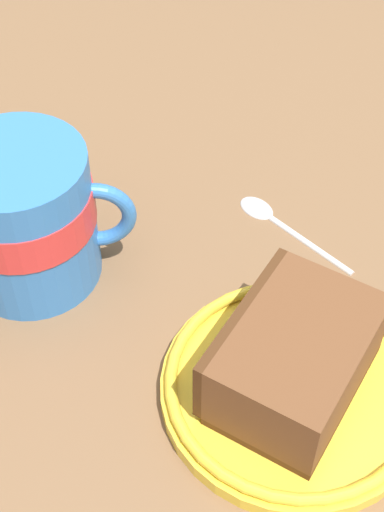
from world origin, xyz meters
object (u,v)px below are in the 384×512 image
object	(u,v)px
small_plate	(293,387)
cake_slice	(294,358)
teaspoon	(272,216)
tea_mug	(25,214)

from	to	relation	value
small_plate	cake_slice	distance (cm)	2.93
teaspoon	tea_mug	bearing A→B (deg)	8.18
tea_mug	cake_slice	bearing A→B (deg)	140.88
cake_slice	teaspoon	bearing A→B (deg)	-98.13
small_plate	teaspoon	xyz separation A→B (cm)	(-2.01, -15.72, -0.55)
cake_slice	tea_mug	world-z (taller)	tea_mug
small_plate	tea_mug	size ratio (longest dim) A/B	1.33
cake_slice	tea_mug	bearing A→B (deg)	-39.12
small_plate	tea_mug	distance (cm)	21.30
cake_slice	teaspoon	xyz separation A→B (cm)	(-2.22, -15.55, -3.47)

